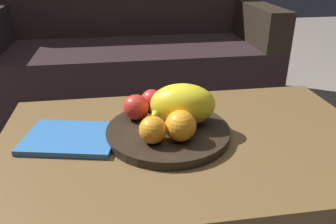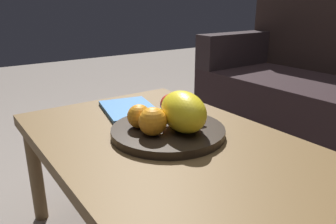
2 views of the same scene
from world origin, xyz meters
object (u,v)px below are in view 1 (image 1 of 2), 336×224
Objects in this scene: apple_front at (152,100)px; apple_left at (136,107)px; fruit_bowl at (168,132)px; banana_bunch at (168,112)px; coffee_table at (188,152)px; orange_left at (181,126)px; couch at (131,57)px; orange_front at (153,130)px; magazine at (71,138)px; melon_large_front at (183,104)px.

apple_left is at bearing -135.40° from apple_front.
apple_front is at bearing 104.22° from fruit_bowl.
apple_left is at bearing 165.36° from banana_bunch.
coffee_table is 0.13m from orange_left.
orange_left is (0.06, -1.32, 0.20)m from couch.
orange_front is 0.97× the size of apple_left.
magazine is at bearing 164.07° from orange_left.
melon_large_front reaches higher than coffee_table.
couch is 1.26m from fruit_bowl.
melon_large_front is (-0.01, 0.04, 0.13)m from coffee_table.
melon_large_front is 0.33m from magazine.
apple_front is (-0.05, 0.19, -0.01)m from orange_left.
orange_left reaches higher than magazine.
orange_left is (-0.03, -0.05, 0.11)m from coffee_table.
apple_left is 0.30× the size of magazine.
orange_left is 1.10× the size of apple_left.
fruit_bowl is at bearing -75.78° from apple_front.
fruit_bowl is 4.63× the size of apple_left.
melon_large_front is 2.53× the size of orange_front.
apple_left is at bearing 145.97° from coffee_table.
orange_left is (0.02, -0.07, 0.05)m from fruit_bowl.
orange_left reaches higher than apple_left.
orange_left reaches higher than coffee_table.
orange_left is at bearing 1.45° from orange_front.
magazine is (-0.23, -1.23, 0.14)m from couch.
couch reaches higher than apple_left.
apple_left reaches higher than banana_bunch.
apple_front is 0.44× the size of banana_bunch.
coffee_table is 4.25× the size of magazine.
orange_front is 1.07× the size of apple_front.
fruit_bowl is (0.04, -1.25, 0.14)m from couch.
apple_left reaches higher than apple_front.
banana_bunch is (-0.04, 0.03, -0.03)m from melon_large_front.
fruit_bowl is at bearing 108.01° from orange_left.
melon_large_front reaches higher than banana_bunch.
orange_front is at bearing -135.70° from melon_large_front.
couch is at bearing 94.04° from melon_large_front.
orange_left is (0.07, 0.00, 0.00)m from orange_front.
fruit_bowl is 0.12m from apple_left.
fruit_bowl is 0.06m from banana_bunch.
melon_large_front reaches higher than apple_front.
magazine is at bearing -100.52° from couch.
couch is 4.87× the size of fruit_bowl.
apple_left is (-0.13, 0.05, -0.02)m from melon_large_front.
melon_large_front reaches higher than fruit_bowl.
fruit_bowl is 0.09m from orange_left.
orange_front is (-0.10, -0.05, 0.11)m from coffee_table.
coffee_table is 0.63× the size of couch.
apple_left is at bearing -92.11° from couch.
coffee_table is at bearing -78.97° from melon_large_front.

